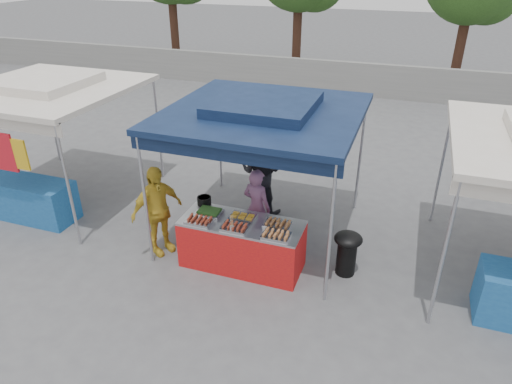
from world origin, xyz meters
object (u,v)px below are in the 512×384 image
(cooking_pot, at_px, (204,201))
(helper_man, at_px, (261,172))
(vendor_table, at_px, (242,244))
(customer_person, at_px, (157,211))
(vendor_woman, at_px, (257,208))
(wok_burner, at_px, (347,250))

(cooking_pot, relative_size, helper_man, 0.14)
(vendor_table, height_order, customer_person, customer_person)
(vendor_table, bearing_deg, customer_person, -176.67)
(customer_person, bearing_deg, vendor_woman, -33.00)
(vendor_woman, height_order, customer_person, customer_person)
(wok_burner, xyz_separation_m, helper_man, (-1.97, 1.47, 0.41))
(vendor_table, xyz_separation_m, helper_man, (-0.29, 1.84, 0.44))
(vendor_woman, relative_size, helper_man, 0.84)
(cooking_pot, bearing_deg, helper_man, 70.80)
(cooking_pot, xyz_separation_m, vendor_woman, (0.83, 0.38, -0.19))
(vendor_table, distance_m, vendor_woman, 0.78)
(wok_burner, bearing_deg, helper_man, 124.37)
(vendor_table, distance_m, wok_burner, 1.72)
(cooking_pot, height_order, customer_person, customer_person)
(helper_man, height_order, customer_person, helper_man)
(wok_burner, distance_m, helper_man, 2.50)
(cooking_pot, distance_m, customer_person, 0.81)
(vendor_table, relative_size, wok_burner, 2.60)
(vendor_table, distance_m, helper_man, 1.92)
(cooking_pot, xyz_separation_m, customer_person, (-0.69, -0.42, -0.10))
(wok_burner, relative_size, helper_man, 0.44)
(cooking_pot, distance_m, wok_burner, 2.54)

